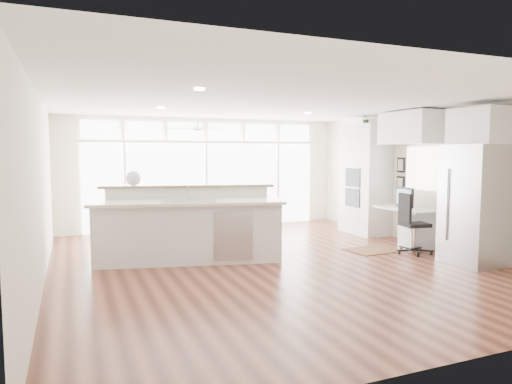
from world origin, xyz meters
name	(u,v)px	position (x,y,z in m)	size (l,w,h in m)	color
floor	(271,263)	(0.00, 0.00, -0.01)	(7.00, 8.00, 0.02)	#431E14
ceiling	(271,102)	(0.00, 0.00, 2.70)	(7.00, 8.00, 0.02)	white
wall_back	(205,173)	(0.00, 4.00, 1.35)	(7.00, 0.04, 2.70)	#EDE6CD
wall_front	(460,213)	(0.00, -4.00, 1.35)	(7.00, 0.04, 2.70)	#EDE6CD
wall_left	(40,190)	(-3.50, 0.00, 1.35)	(0.04, 8.00, 2.70)	#EDE6CD
wall_right	(434,179)	(3.50, 0.00, 1.35)	(0.04, 8.00, 2.70)	#EDE6CD
glass_wall	(206,185)	(0.00, 3.94, 1.05)	(5.80, 0.06, 2.08)	white
transom_row	(206,131)	(0.00, 3.94, 2.38)	(5.90, 0.06, 0.40)	white
desk_window	(422,168)	(3.46, 0.30, 1.55)	(0.04, 0.85, 0.85)	white
ceiling_fan	(198,124)	(-0.50, 2.80, 2.48)	(1.16, 1.16, 0.32)	white
recessed_lights	(266,104)	(0.00, 0.20, 2.68)	(3.40, 3.00, 0.02)	white
oven_cabinet	(365,179)	(3.17, 1.80, 1.25)	(0.64, 1.20, 2.50)	silver
desk_nook	(407,227)	(3.13, 0.30, 0.38)	(0.72, 1.30, 0.76)	silver
upper_cabinets	(411,128)	(3.17, 0.30, 2.35)	(0.64, 1.30, 0.64)	silver
refrigerator	(475,205)	(3.11, -1.35, 1.00)	(0.76, 0.90, 2.00)	#A3A3A7
fridge_cabinet	(481,126)	(3.17, -1.35, 2.30)	(0.64, 0.90, 0.60)	silver
framed_photos	(401,174)	(3.46, 0.92, 1.40)	(0.06, 0.22, 0.80)	black
kitchen_island	(189,224)	(-1.25, 0.66, 0.64)	(3.23, 1.22, 1.28)	silver
rug	(373,250)	(2.21, 0.16, 0.01)	(0.96, 0.69, 0.01)	#382211
office_chair	(415,224)	(2.73, -0.37, 0.56)	(0.58, 0.54, 1.12)	black
fishbowl	(133,178)	(-2.08, 1.26, 1.42)	(0.26, 0.26, 0.26)	silver
monitor	(404,197)	(3.05, 0.30, 0.98)	(0.09, 0.53, 0.44)	black
keyboard	(397,208)	(2.88, 0.30, 0.77)	(0.12, 0.33, 0.02)	silver
potted_plant	(366,120)	(3.17, 1.80, 2.60)	(0.24, 0.27, 0.21)	#245223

